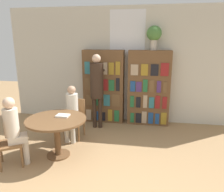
% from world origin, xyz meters
% --- Properties ---
extents(wall_back, '(6.40, 0.07, 3.00)m').
position_xyz_m(wall_back, '(0.00, 3.28, 1.51)').
color(wall_back, beige).
rests_on(wall_back, ground_plane).
extents(bookshelf_left, '(1.06, 0.34, 1.92)m').
position_xyz_m(bookshelf_left, '(-0.59, 3.08, 0.96)').
color(bookshelf_left, brown).
rests_on(bookshelf_left, ground_plane).
extents(bookshelf_right, '(1.06, 0.34, 1.92)m').
position_xyz_m(bookshelf_right, '(0.59, 3.08, 0.96)').
color(bookshelf_right, brown).
rests_on(bookshelf_right, ground_plane).
extents(flower_vase, '(0.36, 0.36, 0.58)m').
position_xyz_m(flower_vase, '(0.67, 3.09, 2.29)').
color(flower_vase, '#B7AD9E').
rests_on(flower_vase, bookshelf_right).
extents(reading_table, '(1.11, 1.11, 0.76)m').
position_xyz_m(reading_table, '(-1.08, 1.09, 0.62)').
color(reading_table, brown).
rests_on(reading_table, ground_plane).
extents(chair_near_camera, '(0.55, 0.55, 0.87)m').
position_xyz_m(chair_near_camera, '(-1.83, 0.60, 0.48)').
color(chair_near_camera, brown).
rests_on(chair_near_camera, ground_plane).
extents(chair_left_side, '(0.42, 0.42, 0.87)m').
position_xyz_m(chair_left_side, '(-1.03, 1.98, 0.48)').
color(chair_left_side, brown).
rests_on(chair_left_side, ground_plane).
extents(seated_reader_left, '(0.28, 0.38, 1.22)m').
position_xyz_m(seated_reader_left, '(-1.04, 1.80, 0.69)').
color(seated_reader_left, beige).
rests_on(seated_reader_left, ground_plane).
extents(seated_reader_right, '(0.40, 0.38, 1.24)m').
position_xyz_m(seated_reader_right, '(-1.68, 0.70, 0.70)').
color(seated_reader_right, beige).
rests_on(seated_reader_right, ground_plane).
extents(librarian_standing, '(0.32, 0.59, 1.84)m').
position_xyz_m(librarian_standing, '(-0.66, 2.58, 1.14)').
color(librarian_standing, '#332319').
rests_on(librarian_standing, ground_plane).
extents(open_book_on_table, '(0.24, 0.18, 0.03)m').
position_xyz_m(open_book_on_table, '(-1.00, 1.22, 0.77)').
color(open_book_on_table, silver).
rests_on(open_book_on_table, reading_table).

